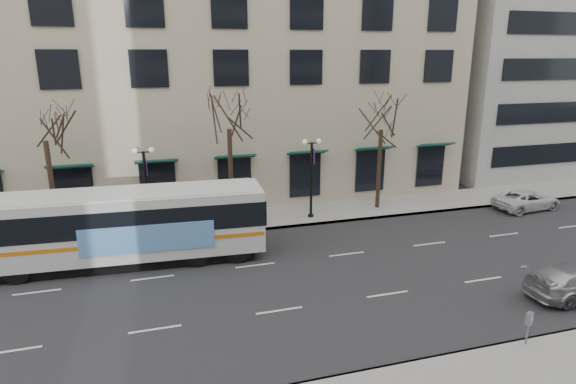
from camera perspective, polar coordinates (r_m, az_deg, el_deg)
name	(u,v)px	position (r m, az deg, el deg)	size (l,w,h in m)	color
ground	(266,286)	(22.56, -2.62, -11.05)	(160.00, 160.00, 0.00)	black
sidewalk_far	(307,214)	(31.80, 2.24, -2.60)	(80.00, 4.00, 0.15)	gray
building_hotel	(175,30)	(40.63, -13.27, 18.17)	(40.00, 20.00, 24.00)	#B5A88A
tree_far_left	(43,123)	(29.03, -27.04, 7.28)	(3.60, 3.60, 8.34)	black
tree_far_mid	(229,113)	(28.89, -7.04, 9.29)	(3.60, 3.60, 8.55)	black
tree_far_right	(382,115)	(32.12, 11.08, 8.94)	(3.60, 3.60, 8.06)	black
lamp_post_left	(146,187)	(28.68, -16.44, 0.61)	(1.22, 0.45, 5.21)	black
lamp_post_right	(311,175)	(30.27, 2.80, 2.07)	(1.22, 0.45, 5.21)	black
city_bus	(127,224)	(25.45, -18.51, -3.66)	(13.95, 3.78, 3.74)	silver
white_pickup	(527,200)	(36.64, 26.44, -0.83)	(2.17, 4.71, 1.31)	silver
pay_station	(529,321)	(19.85, 26.65, -13.53)	(0.31, 0.25, 1.25)	gray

